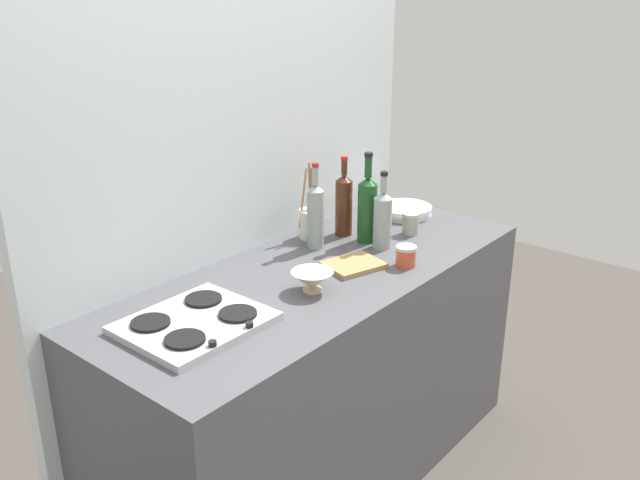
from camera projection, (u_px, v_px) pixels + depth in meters
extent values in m
plane|color=#47423D|center=(320.00, 471.00, 2.81)|extent=(6.00, 6.00, 0.00)
cube|color=#4C4C51|center=(320.00, 377.00, 2.65)|extent=(1.80, 0.70, 0.90)
cube|color=silver|center=(245.00, 203.00, 2.65)|extent=(1.90, 0.06, 2.16)
cube|color=#B2B2B7|center=(195.00, 323.00, 2.08)|extent=(0.42, 0.35, 0.02)
cylinder|color=black|center=(185.00, 339.00, 1.95)|extent=(0.12, 0.12, 0.01)
cylinder|color=black|center=(238.00, 314.00, 2.10)|extent=(0.12, 0.12, 0.01)
cylinder|color=black|center=(150.00, 323.00, 2.05)|extent=(0.12, 0.12, 0.01)
cylinder|color=black|center=(203.00, 299.00, 2.20)|extent=(0.12, 0.12, 0.01)
cylinder|color=black|center=(213.00, 343.00, 1.92)|extent=(0.02, 0.02, 0.02)
cylinder|color=black|center=(249.00, 325.00, 2.03)|extent=(0.02, 0.02, 0.02)
cylinder|color=white|center=(404.00, 214.00, 3.07)|extent=(0.24, 0.24, 0.01)
cylinder|color=white|center=(404.00, 212.00, 3.06)|extent=(0.24, 0.24, 0.01)
cylinder|color=white|center=(405.00, 210.00, 3.05)|extent=(0.24, 0.24, 0.01)
cylinder|color=white|center=(405.00, 207.00, 3.05)|extent=(0.24, 0.24, 0.01)
cylinder|color=#472314|center=(344.00, 208.00, 2.80)|extent=(0.07, 0.07, 0.23)
cone|color=#472314|center=(344.00, 178.00, 2.75)|extent=(0.07, 0.07, 0.02)
cylinder|color=#472314|center=(344.00, 168.00, 2.74)|extent=(0.02, 0.02, 0.06)
cylinder|color=#B21E1E|center=(344.00, 158.00, 2.72)|extent=(0.03, 0.03, 0.02)
cylinder|color=#19471E|center=(367.00, 213.00, 2.72)|extent=(0.08, 0.08, 0.24)
cone|color=#19471E|center=(368.00, 181.00, 2.68)|extent=(0.08, 0.08, 0.03)
cylinder|color=#19471E|center=(368.00, 167.00, 2.66)|extent=(0.03, 0.03, 0.08)
cylinder|color=black|center=(369.00, 155.00, 2.64)|extent=(0.03, 0.03, 0.02)
cylinder|color=gray|center=(315.00, 219.00, 2.66)|extent=(0.07, 0.07, 0.23)
cone|color=gray|center=(315.00, 188.00, 2.61)|extent=(0.07, 0.07, 0.02)
cylinder|color=gray|center=(315.00, 176.00, 2.60)|extent=(0.02, 0.02, 0.07)
cylinder|color=#B21E1E|center=(315.00, 165.00, 2.58)|extent=(0.03, 0.03, 0.02)
cylinder|color=gray|center=(382.00, 223.00, 2.66)|extent=(0.07, 0.07, 0.20)
cone|color=gray|center=(383.00, 195.00, 2.62)|extent=(0.07, 0.07, 0.03)
cylinder|color=gray|center=(384.00, 184.00, 2.61)|extent=(0.03, 0.03, 0.07)
cylinder|color=black|center=(384.00, 174.00, 2.59)|extent=(0.03, 0.03, 0.02)
cylinder|color=beige|center=(312.00, 290.00, 2.32)|extent=(0.07, 0.07, 0.01)
cone|color=beige|center=(312.00, 280.00, 2.31)|extent=(0.15, 0.15, 0.06)
cylinder|color=silver|center=(311.00, 224.00, 2.78)|extent=(0.10, 0.10, 0.12)
cylinder|color=#997247|center=(312.00, 198.00, 2.76)|extent=(0.04, 0.03, 0.24)
cylinder|color=#997247|center=(303.00, 199.00, 2.74)|extent=(0.05, 0.01, 0.24)
cylinder|color=#997247|center=(310.00, 194.00, 2.76)|extent=(0.01, 0.02, 0.27)
cylinder|color=#997247|center=(312.00, 202.00, 2.74)|extent=(0.02, 0.01, 0.21)
cylinder|color=#C64C2D|center=(406.00, 258.00, 2.52)|extent=(0.07, 0.07, 0.07)
cylinder|color=beige|center=(406.00, 248.00, 2.50)|extent=(0.08, 0.08, 0.01)
cylinder|color=gold|center=(375.00, 214.00, 2.95)|extent=(0.06, 0.06, 0.09)
cylinder|color=black|center=(376.00, 203.00, 2.93)|extent=(0.06, 0.06, 0.01)
cylinder|color=#9E998C|center=(410.00, 225.00, 2.83)|extent=(0.07, 0.07, 0.08)
cylinder|color=beige|center=(411.00, 215.00, 2.81)|extent=(0.07, 0.07, 0.01)
cube|color=#9E7A4C|center=(353.00, 265.00, 2.51)|extent=(0.24, 0.21, 0.02)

